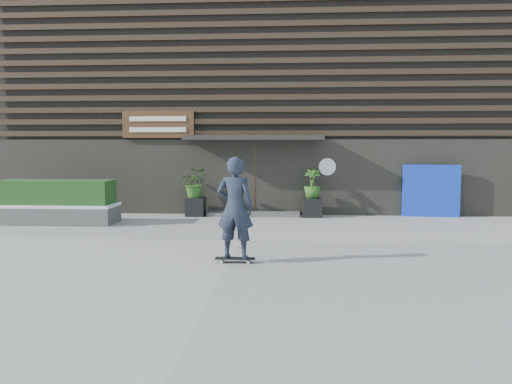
# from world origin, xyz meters

# --- Properties ---
(ground) EXTENTS (80.00, 80.00, 0.00)m
(ground) POSITION_xyz_m (0.00, 0.00, 0.00)
(ground) COLOR gray
(ground) RESTS_ON ground
(entrance_step) EXTENTS (3.00, 0.80, 0.12)m
(entrance_step) POSITION_xyz_m (0.00, 4.60, 0.06)
(entrance_step) COLOR #464644
(entrance_step) RESTS_ON ground
(planter_pot_left) EXTENTS (0.60, 0.60, 0.60)m
(planter_pot_left) POSITION_xyz_m (-1.90, 4.40, 0.30)
(planter_pot_left) COLOR black
(planter_pot_left) RESTS_ON ground
(bamboo_left) EXTENTS (0.86, 0.75, 0.96)m
(bamboo_left) POSITION_xyz_m (-1.90, 4.40, 1.08)
(bamboo_left) COLOR #2D591E
(bamboo_left) RESTS_ON planter_pot_left
(planter_pot_right) EXTENTS (0.60, 0.60, 0.60)m
(planter_pot_right) POSITION_xyz_m (1.90, 4.40, 0.30)
(planter_pot_right) COLOR black
(planter_pot_right) RESTS_ON ground
(bamboo_right) EXTENTS (0.54, 0.54, 0.96)m
(bamboo_right) POSITION_xyz_m (1.90, 4.40, 1.08)
(bamboo_right) COLOR #2D591E
(bamboo_right) RESTS_ON planter_pot_right
(raised_bed) EXTENTS (3.50, 1.20, 0.50)m
(raised_bed) POSITION_xyz_m (-5.70, 2.50, 0.25)
(raised_bed) COLOR #454543
(raised_bed) RESTS_ON ground
(snow_layer) EXTENTS (3.50, 1.20, 0.08)m
(snow_layer) POSITION_xyz_m (-5.70, 2.50, 0.54)
(snow_layer) COLOR white
(snow_layer) RESTS_ON raised_bed
(hedge) EXTENTS (3.30, 1.00, 0.70)m
(hedge) POSITION_xyz_m (-5.70, 2.50, 0.93)
(hedge) COLOR #1A3D16
(hedge) RESTS_ON snow_layer
(blue_tarp) EXTENTS (1.80, 0.30, 1.68)m
(blue_tarp) POSITION_xyz_m (5.72, 4.70, 0.84)
(blue_tarp) COLOR #0D2BAE
(blue_tarp) RESTS_ON ground
(building) EXTENTS (18.00, 11.00, 8.00)m
(building) POSITION_xyz_m (-0.00, 9.96, 3.99)
(building) COLOR black
(building) RESTS_ON ground
(skateboarder) EXTENTS (0.78, 0.56, 2.07)m
(skateboarder) POSITION_xyz_m (0.13, -2.37, 1.08)
(skateboarder) COLOR black
(skateboarder) RESTS_ON ground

